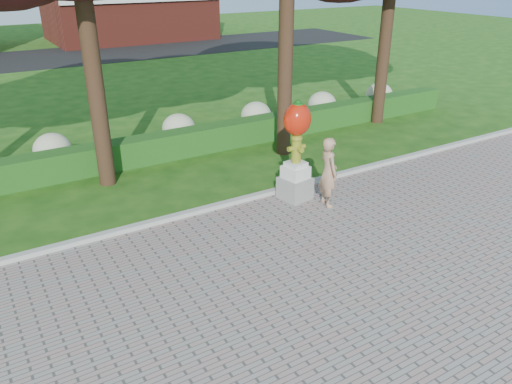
# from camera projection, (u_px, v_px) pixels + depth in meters

# --- Properties ---
(ground) EXTENTS (100.00, 100.00, 0.00)m
(ground) POSITION_uv_depth(u_px,v_px,m) (292.00, 264.00, 10.06)
(ground) COLOR #1C4812
(ground) RESTS_ON ground
(curb) EXTENTS (40.00, 0.18, 0.15)m
(curb) POSITION_uv_depth(u_px,v_px,m) (223.00, 205.00, 12.36)
(curb) COLOR #ADADA5
(curb) RESTS_ON ground
(lawn_hedge) EXTENTS (24.00, 0.70, 0.80)m
(lawn_hedge) POSITION_uv_depth(u_px,v_px,m) (162.00, 147.00, 15.34)
(lawn_hedge) COLOR #194F16
(lawn_hedge) RESTS_ON ground
(hydrangea_row) EXTENTS (20.10, 1.10, 0.99)m
(hydrangea_row) POSITION_uv_depth(u_px,v_px,m) (167.00, 131.00, 16.32)
(hydrangea_row) COLOR beige
(hydrangea_row) RESTS_ON ground
(street) EXTENTS (50.00, 8.00, 0.02)m
(street) POSITION_uv_depth(u_px,v_px,m) (40.00, 59.00, 31.82)
(street) COLOR black
(street) RESTS_ON ground
(hydrant_sculpture) EXTENTS (0.80, 0.80, 2.55)m
(hydrant_sculpture) POSITION_uv_depth(u_px,v_px,m) (296.00, 148.00, 12.29)
(hydrant_sculpture) COLOR gray
(hydrant_sculpture) RESTS_ON walkway
(woman) EXTENTS (0.53, 0.71, 1.75)m
(woman) POSITION_uv_depth(u_px,v_px,m) (328.00, 172.00, 12.12)
(woman) COLOR tan
(woman) RESTS_ON walkway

